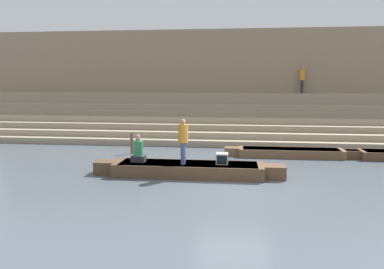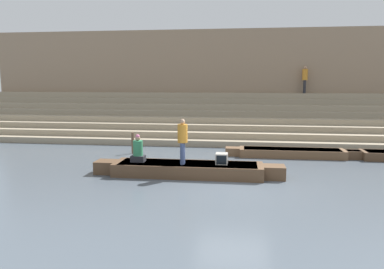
# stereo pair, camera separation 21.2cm
# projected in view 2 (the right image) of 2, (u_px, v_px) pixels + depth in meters

# --- Properties ---
(ground_plane) EXTENTS (120.00, 120.00, 0.00)m
(ground_plane) POSITION_uv_depth(u_px,v_px,m) (233.00, 185.00, 12.68)
(ground_plane) COLOR #4C5660
(ghat_steps) EXTENTS (36.00, 5.82, 2.70)m
(ghat_steps) POSITION_uv_depth(u_px,v_px,m) (238.00, 122.00, 23.13)
(ghat_steps) COLOR gray
(ghat_steps) RESTS_ON ground
(back_wall) EXTENTS (34.20, 1.28, 6.87)m
(back_wall) POSITION_uv_depth(u_px,v_px,m) (239.00, 82.00, 25.38)
(back_wall) COLOR #937A60
(back_wall) RESTS_ON ground
(rowboat_main) EXTENTS (7.07, 1.46, 0.48)m
(rowboat_main) POSITION_uv_depth(u_px,v_px,m) (188.00, 169.00, 13.89)
(rowboat_main) COLOR brown
(rowboat_main) RESTS_ON ground
(person_standing) EXTENTS (0.37, 0.37, 1.65)m
(person_standing) POSITION_uv_depth(u_px,v_px,m) (183.00, 138.00, 13.59)
(person_standing) COLOR #3D4C75
(person_standing) RESTS_ON rowboat_main
(person_rowing) EXTENTS (0.51, 0.40, 1.04)m
(person_rowing) POSITION_uv_depth(u_px,v_px,m) (138.00, 151.00, 14.06)
(person_rowing) COLOR #28282D
(person_rowing) RESTS_ON rowboat_main
(tv_set) EXTENTS (0.44, 0.49, 0.39)m
(tv_set) POSITION_uv_depth(u_px,v_px,m) (222.00, 159.00, 13.72)
(tv_set) COLOR #9E998E
(tv_set) RESTS_ON rowboat_main
(moored_boat_shore) EXTENTS (6.10, 1.08, 0.38)m
(moored_boat_shore) POSITION_uv_depth(u_px,v_px,m) (292.00, 153.00, 17.31)
(moored_boat_shore) COLOR brown
(moored_boat_shore) RESTS_ON ground
(mooring_post) EXTENTS (0.13, 0.13, 1.03)m
(mooring_post) POSITION_uv_depth(u_px,v_px,m) (133.00, 143.00, 18.09)
(mooring_post) COLOR brown
(mooring_post) RESTS_ON ground
(person_on_steps) EXTENTS (0.34, 0.34, 1.72)m
(person_on_steps) POSITION_uv_depth(u_px,v_px,m) (305.00, 78.00, 23.85)
(person_on_steps) COLOR #28282D
(person_on_steps) RESTS_ON ghat_steps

